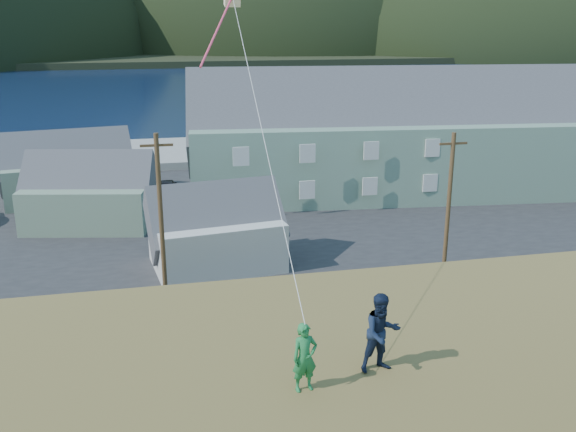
% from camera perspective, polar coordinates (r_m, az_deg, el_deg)
% --- Properties ---
extents(ground, '(900.00, 900.00, 0.00)m').
position_cam_1_polar(ground, '(33.40, -6.66, -8.80)').
color(ground, '#0A1638').
rests_on(ground, ground).
extents(grass_strip, '(110.00, 8.00, 0.10)m').
position_cam_1_polar(grass_strip, '(31.60, -6.28, -10.28)').
color(grass_strip, '#4C3D19').
rests_on(grass_strip, ground).
extents(waterfront_lot, '(72.00, 36.00, 0.12)m').
position_cam_1_polar(waterfront_lot, '(49.20, -8.70, -0.16)').
color(waterfront_lot, '#28282B').
rests_on(waterfront_lot, ground).
extents(wharf, '(26.00, 14.00, 0.90)m').
position_cam_1_polar(wharf, '(71.43, -14.82, 5.22)').
color(wharf, gray).
rests_on(wharf, ground).
extents(far_shore, '(900.00, 320.00, 2.00)m').
position_cam_1_polar(far_shore, '(360.20, -12.26, 14.67)').
color(far_shore, black).
rests_on(far_shore, ground).
extents(far_hills, '(760.00, 265.00, 143.00)m').
position_cam_1_polar(far_hills, '(311.92, -5.41, 14.82)').
color(far_hills, black).
rests_on(far_hills, ground).
extents(lodge, '(37.70, 13.97, 12.96)m').
position_cam_1_polar(lodge, '(55.97, 10.49, 7.04)').
color(lodge, slate).
rests_on(lodge, waterfront_lot).
extents(shed_palegreen_near, '(10.10, 7.39, 6.65)m').
position_cam_1_polar(shed_palegreen_near, '(48.30, -17.23, 1.95)').
color(shed_palegreen_near, gray).
rests_on(shed_palegreen_near, waterfront_lot).
extents(shed_white, '(8.53, 6.23, 6.31)m').
position_cam_1_polar(shed_white, '(38.69, -6.42, -1.21)').
color(shed_white, silver).
rests_on(shed_white, waterfront_lot).
extents(shed_palegreen_far, '(11.25, 7.49, 7.03)m').
position_cam_1_polar(shed_palegreen_far, '(56.17, -19.02, 4.04)').
color(shed_palegreen_far, slate).
rests_on(shed_palegreen_far, waterfront_lot).
extents(utility_poles, '(33.39, 0.24, 9.13)m').
position_cam_1_polar(utility_poles, '(33.01, -12.22, -0.96)').
color(utility_poles, '#47331E').
rests_on(utility_poles, waterfront_lot).
extents(parked_cars, '(25.27, 12.97, 1.54)m').
position_cam_1_polar(parked_cars, '(53.03, -20.13, 1.13)').
color(parked_cars, silver).
rests_on(parked_cars, waterfront_lot).
extents(kite_flyer_green, '(0.59, 0.44, 1.48)m').
position_cam_1_polar(kite_flyer_green, '(13.41, 1.50, -12.46)').
color(kite_flyer_green, '#20773B').
rests_on(kite_flyer_green, hillside).
extents(kite_flyer_navy, '(0.95, 0.78, 1.79)m').
position_cam_1_polar(kite_flyer_navy, '(14.16, 8.32, -10.25)').
color(kite_flyer_navy, '#142038').
rests_on(kite_flyer_navy, hillside).
extents(kite_rig, '(0.87, 4.25, 10.33)m').
position_cam_1_polar(kite_rig, '(19.17, -5.09, 18.16)').
color(kite_rig, '#FFF0C2').
rests_on(kite_rig, ground).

